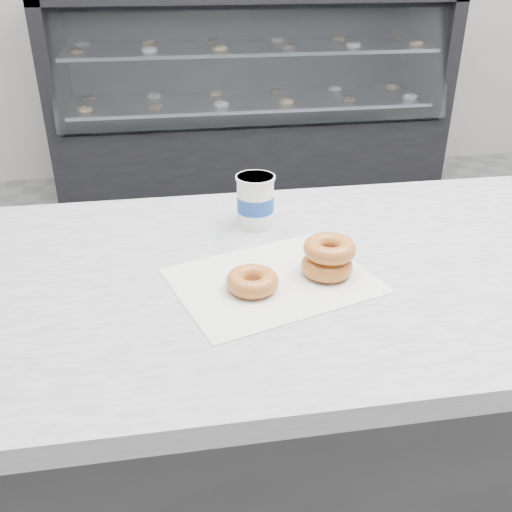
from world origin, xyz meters
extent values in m
plane|color=#969799|center=(0.00, 0.00, 0.00)|extent=(5.00, 5.00, 0.00)
cube|color=#333335|center=(0.00, -0.60, 0.43)|extent=(3.00, 0.70, 0.86)
cube|color=silver|center=(0.00, -0.60, 0.88)|extent=(3.06, 0.76, 0.04)
cube|color=black|center=(0.00, 2.10, 0.25)|extent=(2.40, 0.70, 0.50)
cube|color=black|center=(0.00, 2.42, 0.88)|extent=(2.40, 0.06, 0.75)
cube|color=black|center=(-1.16, 2.10, 0.88)|extent=(0.08, 0.70, 0.75)
cube|color=black|center=(1.16, 2.10, 0.88)|extent=(0.08, 0.70, 0.75)
cube|color=white|center=(0.00, 1.79, 0.88)|extent=(2.28, 0.16, 0.70)
cube|color=silver|center=(0.00, 2.10, 0.58)|extent=(2.20, 0.55, 0.02)
cube|color=silver|center=(0.00, 2.10, 0.90)|extent=(2.20, 0.55, 0.02)
cube|color=silver|center=(-0.39, -0.65, 0.90)|extent=(0.40, 0.35, 0.00)
torus|color=#CC8438|center=(-0.43, -0.67, 0.92)|extent=(0.11, 0.11, 0.03)
torus|color=#CC8438|center=(-0.29, -0.64, 0.92)|extent=(0.09, 0.09, 0.03)
torus|color=#CC8438|center=(-0.28, -0.64, 0.95)|extent=(0.13, 0.13, 0.03)
cylinder|color=white|center=(-0.38, -0.41, 0.96)|extent=(0.10, 0.10, 0.11)
cylinder|color=white|center=(-0.38, -0.41, 1.01)|extent=(0.08, 0.08, 0.01)
cylinder|color=#1C439A|center=(-0.38, -0.41, 0.95)|extent=(0.10, 0.10, 0.03)
camera|label=1|loc=(-0.56, -1.50, 1.42)|focal=40.00mm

